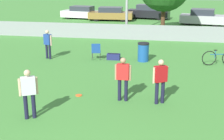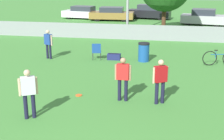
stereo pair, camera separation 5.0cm
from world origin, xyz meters
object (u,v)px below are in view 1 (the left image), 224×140
player_defender_red (160,78)px  gear_bag_sideline (114,57)px  folding_chair_sideline (96,51)px  frisbee_disc (79,95)px  parked_car_tan (111,14)px  player_receiver_white (29,91)px  parked_car_dark (148,12)px  parked_car_white (82,13)px  parked_car_silver (202,17)px  bicycle_sideline (219,58)px  spectator_in_blue (48,42)px  trash_bin (143,52)px  player_thrower_red (123,76)px

player_defender_red → gear_bag_sideline: size_ratio=2.30×
player_defender_red → folding_chair_sideline: 6.67m
frisbee_disc → parked_car_tan: size_ratio=0.06×
player_receiver_white → parked_car_dark: player_receiver_white is taller
parked_car_white → parked_car_silver: 12.48m
bicycle_sideline → parked_car_tan: (-8.50, 15.80, 0.29)m
parked_car_tan → folding_chair_sideline: bearing=-84.8°
gear_bag_sideline → player_receiver_white: bearing=-100.0°
spectator_in_blue → parked_car_silver: (9.62, 14.67, -0.23)m
gear_bag_sideline → parked_car_tan: parked_car_tan is taller
parked_car_tan → trash_bin: bearing=-75.8°
frisbee_disc → bicycle_sideline: bicycle_sideline is taller
player_receiver_white → spectator_in_blue: 7.65m
bicycle_sideline → parked_car_tan: bearing=105.5°
player_receiver_white → parked_car_tan: size_ratio=0.36×
trash_bin → parked_car_silver: (4.42, 14.28, 0.19)m
player_receiver_white → trash_bin: 8.28m
bicycle_sideline → parked_car_white: size_ratio=0.38×
player_receiver_white → parked_car_tan: 23.44m
player_defender_red → frisbee_disc: 3.20m
parked_car_white → parked_car_tan: bearing=-5.0°
trash_bin → parked_car_tan: parked_car_tan is taller
player_defender_red → player_thrower_red: size_ratio=1.00×
player_receiver_white → parked_car_white: bearing=72.2°
trash_bin → parked_car_tan: bearing=106.4°
bicycle_sideline → parked_car_tan: parked_car_tan is taller
frisbee_disc → trash_bin: 5.90m
bicycle_sideline → gear_bag_sideline: 5.53m
parked_car_silver → folding_chair_sideline: bearing=-106.4°
player_thrower_red → parked_car_dark: bearing=92.9°
player_defender_red → parked_car_tan: size_ratio=0.36×
bicycle_sideline → parked_car_tan: 17.94m
player_defender_red → gear_bag_sideline: 6.44m
parked_car_tan → parked_car_silver: parked_car_silver is taller
player_receiver_white → frisbee_disc: size_ratio=6.28×
parked_car_dark → frisbee_disc: bearing=-83.4°
spectator_in_blue → parked_car_white: size_ratio=0.35×
player_defender_red → trash_bin: player_defender_red is taller
parked_car_white → parked_car_tan: (3.27, -0.80, 0.02)m
player_thrower_red → bicycle_sideline: size_ratio=0.92×
player_defender_red → bicycle_sideline: (2.85, 5.62, -0.55)m
player_defender_red → player_thrower_red: (-1.33, 0.03, 0.00)m
player_defender_red → parked_car_silver: bearing=50.3°
folding_chair_sideline → bicycle_sideline: bearing=169.7°
trash_bin → player_thrower_red: bearing=-92.9°
spectator_in_blue → gear_bag_sideline: (3.58, 0.45, -0.76)m
parked_car_silver → parked_car_white: bearing=179.3°
trash_bin → parked_car_silver: parked_car_silver is taller
parked_car_white → parked_car_dark: (6.98, 1.25, 0.07)m
bicycle_sideline → gear_bag_sideline: bicycle_sideline is taller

